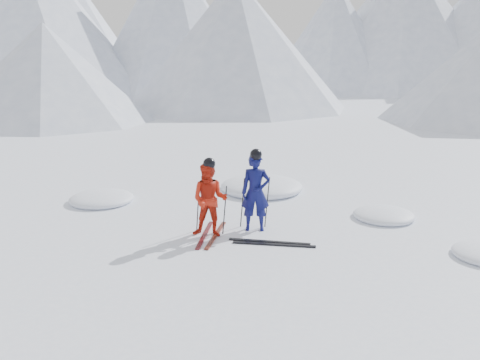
{
  "coord_description": "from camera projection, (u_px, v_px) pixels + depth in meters",
  "views": [
    {
      "loc": [
        -0.66,
        -10.32,
        3.81
      ],
      "look_at": [
        -1.55,
        0.5,
        1.1
      ],
      "focal_mm": 38.0,
      "sensor_mm": 36.0,
      "label": 1
    }
  ],
  "objects": [
    {
      "name": "ski_worn_right",
      "position": [
        216.0,
        235.0,
        10.92
      ],
      "size": [
        0.26,
        1.7,
        0.03
      ],
      "primitive_type": "cube",
      "rotation": [
        0.0,
        0.0,
        -0.1
      ],
      "color": "black",
      "rests_on": "ground"
    },
    {
      "name": "skier_blue",
      "position": [
        256.0,
        192.0,
        11.09
      ],
      "size": [
        0.65,
        0.45,
        1.72
      ],
      "primitive_type": "imported",
      "rotation": [
        0.0,
        0.0,
        0.06
      ],
      "color": "#0C0F49",
      "rests_on": "ground"
    },
    {
      "name": "pole_blue_left",
      "position": [
        242.0,
        203.0,
        11.33
      ],
      "size": [
        0.12,
        0.08,
        1.15
      ],
      "primitive_type": "cylinder",
      "rotation": [
        0.05,
        0.08,
        0.0
      ],
      "color": "black",
      "rests_on": "ground"
    },
    {
      "name": "ski_worn_left",
      "position": [
        205.0,
        235.0,
        10.94
      ],
      "size": [
        0.14,
        1.7,
        0.03
      ],
      "primitive_type": "cube",
      "rotation": [
        0.0,
        0.0,
        -0.03
      ],
      "color": "black",
      "rests_on": "ground"
    },
    {
      "name": "pole_red_left",
      "position": [
        198.0,
        208.0,
        11.07
      ],
      "size": [
        0.11,
        0.09,
        1.07
      ],
      "primitive_type": "cylinder",
      "rotation": [
        0.06,
        0.08,
        0.0
      ],
      "color": "black",
      "rests_on": "ground"
    },
    {
      "name": "ski_loose_b",
      "position": [
        274.0,
        244.0,
        10.38
      ],
      "size": [
        1.7,
        0.21,
        0.03
      ],
      "primitive_type": "cube",
      "rotation": [
        0.0,
        0.0,
        1.5
      ],
      "color": "black",
      "rests_on": "ground"
    },
    {
      "name": "ground",
      "position": [
        310.0,
        237.0,
        10.85
      ],
      "size": [
        160.0,
        160.0,
        0.0
      ],
      "primitive_type": "plane",
      "color": "white",
      "rests_on": "ground"
    },
    {
      "name": "pole_blue_right",
      "position": [
        267.0,
        202.0,
        11.38
      ],
      "size": [
        0.12,
        0.07,
        1.15
      ],
      "primitive_type": "cylinder",
      "rotation": [
        -0.04,
        0.08,
        0.0
      ],
      "color": "black",
      "rests_on": "ground"
    },
    {
      "name": "mountain_range",
      "position": [
        359.0,
        18.0,
        42.9
      ],
      "size": [
        106.15,
        62.94,
        15.53
      ],
      "color": "#B2BCD1",
      "rests_on": "ground"
    },
    {
      "name": "skier_red",
      "position": [
        210.0,
        200.0,
        10.74
      ],
      "size": [
        0.82,
        0.66,
        1.6
      ],
      "primitive_type": "imported",
      "rotation": [
        0.0,
        0.0,
        -0.06
      ],
      "color": "red",
      "rests_on": "ground"
    },
    {
      "name": "snow_lumps",
      "position": [
        259.0,
        201.0,
        13.51
      ],
      "size": [
        10.2,
        6.35,
        0.51
      ],
      "color": "white",
      "rests_on": "ground"
    },
    {
      "name": "pole_red_right",
      "position": [
        225.0,
        210.0,
        10.92
      ],
      "size": [
        0.11,
        0.08,
        1.07
      ],
      "primitive_type": "cylinder",
      "rotation": [
        -0.05,
        0.08,
        0.0
      ],
      "color": "black",
      "rests_on": "ground"
    },
    {
      "name": "ski_loose_a",
      "position": [
        269.0,
        242.0,
        10.53
      ],
      "size": [
        1.7,
        0.27,
        0.03
      ],
      "primitive_type": "cube",
      "rotation": [
        0.0,
        0.0,
        1.46
      ],
      "color": "black",
      "rests_on": "ground"
    }
  ]
}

